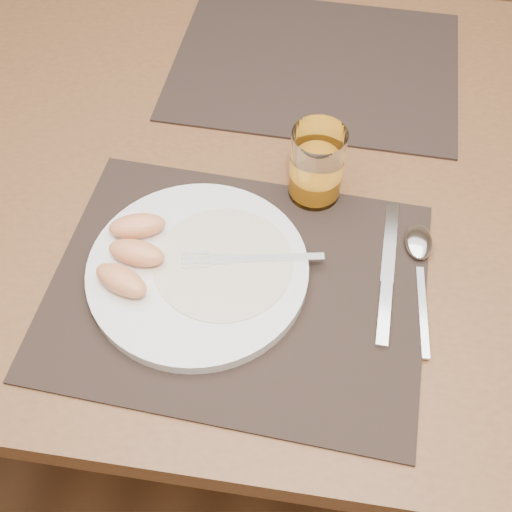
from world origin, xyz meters
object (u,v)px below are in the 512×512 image
Objects in this scene: placemat_near at (237,288)px; fork at (240,259)px; knife at (387,281)px; plate at (198,270)px; spoon at (419,251)px; table at (282,200)px; placemat_far at (315,65)px; juice_glass at (316,168)px.

fork is at bearing 93.32° from placemat_near.
fork is (-0.00, 0.03, 0.02)m from placemat_near.
knife is at bearing 10.54° from placemat_near.
plate is 1.23× the size of knife.
placemat_near is at bearing -159.16° from spoon.
placemat_far is at bearing 83.94° from table.
plate is 0.05m from fork.
table is 0.22m from fork.
knife is at bearing -52.61° from juice_glass.
spoon is (0.04, 0.05, 0.00)m from knife.
placemat_far is 4.25× the size of juice_glass.
placemat_far is 0.43m from knife.
placemat_near is at bearing -96.75° from placemat_far.
fork reaches higher than placemat_near.
plate reaches higher than spoon.
placemat_far is (0.05, 0.44, 0.00)m from placemat_near.
table is at bearing 143.87° from spoon.
knife is (0.13, -0.41, 0.00)m from placemat_far.
juice_glass reaches higher than table.
plate reaches higher than table.
fork is at bearing -166.08° from spoon.
placemat_near is at bearing -97.45° from table.
plate is at bearing -103.48° from placemat_far.
juice_glass reaches higher than fork.
juice_glass is at bearing -84.87° from placemat_far.
fork is (-0.03, -0.19, 0.11)m from table.
fork is 0.18m from knife.
knife is 0.06m from spoon.
fork reaches higher than table.
spoon is (0.22, 0.05, -0.01)m from fork.
table is 8.02× the size of fork.
table is 0.15m from juice_glass.
fork is (0.05, 0.02, 0.01)m from plate.
placemat_near and placemat_far have the same top height.
juice_glass reaches higher than placemat_far.
spoon is 0.17m from juice_glass.
knife is at bearing 5.44° from plate.
juice_glass reaches higher than spoon.
spoon is at bearing -36.13° from table.
fork reaches higher than placemat_far.
placemat_far is at bearing 114.76° from spoon.
knife reaches higher than table.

